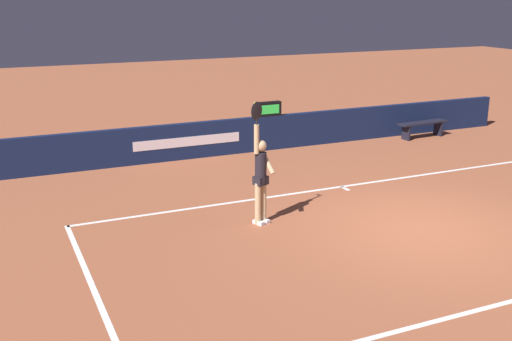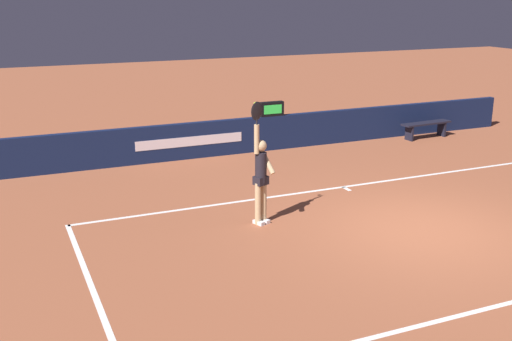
# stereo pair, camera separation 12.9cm
# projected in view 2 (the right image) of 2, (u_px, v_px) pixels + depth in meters

# --- Properties ---
(ground_plane) EXTENTS (60.00, 60.00, 0.00)m
(ground_plane) POSITION_uv_depth(u_px,v_px,m) (423.00, 230.00, 11.48)
(ground_plane) COLOR #9A5235
(court_lines) EXTENTS (12.15, 5.71, 0.00)m
(court_lines) POSITION_uv_depth(u_px,v_px,m) (421.00, 229.00, 11.53)
(court_lines) COLOR white
(court_lines) RESTS_ON ground
(back_wall) EXTENTS (15.67, 0.19, 0.95)m
(back_wall) POSITION_uv_depth(u_px,v_px,m) (273.00, 133.00, 17.17)
(back_wall) COLOR #101C3E
(back_wall) RESTS_ON ground
(speed_display) EXTENTS (0.68, 0.18, 0.39)m
(speed_display) POSITION_uv_depth(u_px,v_px,m) (272.00, 109.00, 16.96)
(speed_display) COLOR black
(speed_display) RESTS_ON back_wall
(tennis_player) EXTENTS (0.48, 0.39, 2.36)m
(tennis_player) POSITION_uv_depth(u_px,v_px,m) (261.00, 174.00, 11.53)
(tennis_player) COLOR tan
(tennis_player) RESTS_ON ground
(tennis_ball) EXTENTS (0.07, 0.07, 0.07)m
(tennis_ball) POSITION_uv_depth(u_px,v_px,m) (255.00, 104.00, 11.16)
(tennis_ball) COLOR #CCE530
(courtside_bench_near) EXTENTS (1.69, 0.47, 0.49)m
(courtside_bench_near) POSITION_uv_depth(u_px,v_px,m) (426.00, 126.00, 18.51)
(courtside_bench_near) COLOR black
(courtside_bench_near) RESTS_ON ground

